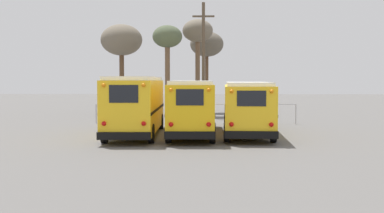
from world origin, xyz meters
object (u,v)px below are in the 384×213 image
object	(u,v)px
school_bus_0	(136,104)
bare_tree_3	(122,41)
bare_tree_1	(207,45)
school_bus_2	(247,106)
bare_tree_2	(198,34)
bare_tree_0	(167,40)
utility_pole	(203,58)
school_bus_1	(192,105)

from	to	relation	value
school_bus_0	bare_tree_3	world-z (taller)	bare_tree_3
bare_tree_1	school_bus_2	bearing A→B (deg)	-82.80
bare_tree_1	bare_tree_2	distance (m)	4.42
school_bus_2	bare_tree_1	distance (m)	19.43
bare_tree_0	bare_tree_2	bearing A→B (deg)	44.39
utility_pole	bare_tree_3	distance (m)	8.32
bare_tree_0	bare_tree_3	distance (m)	5.59
bare_tree_1	bare_tree_3	size ratio (longest dim) A/B	0.96
utility_pole	school_bus_0	bearing A→B (deg)	-106.02
bare_tree_0	bare_tree_3	bearing A→B (deg)	142.13
bare_tree_0	bare_tree_2	size ratio (longest dim) A/B	0.91
school_bus_0	school_bus_2	distance (m)	6.32
school_bus_0	utility_pole	size ratio (longest dim) A/B	1.02
utility_pole	bare_tree_2	bearing A→B (deg)	102.22
school_bus_1	bare_tree_0	distance (m)	13.28
school_bus_0	bare_tree_2	world-z (taller)	bare_tree_2
school_bus_2	bare_tree_0	distance (m)	14.05
utility_pole	bare_tree_3	size ratio (longest dim) A/B	1.17
utility_pole	bare_tree_2	world-z (taller)	utility_pole
bare_tree_1	bare_tree_3	xyz separation A→B (m)	(-7.63, -3.26, 0.14)
school_bus_1	bare_tree_3	size ratio (longest dim) A/B	1.29
school_bus_0	bare_tree_1	world-z (taller)	bare_tree_1
utility_pole	bare_tree_1	xyz separation A→B (m)	(0.26, 6.72, 1.56)
bare_tree_0	bare_tree_3	world-z (taller)	bare_tree_3
utility_pole	bare_tree_0	bearing A→B (deg)	179.43
school_bus_1	bare_tree_1	size ratio (longest dim) A/B	1.35
school_bus_2	utility_pole	bearing A→B (deg)	102.35
school_bus_0	school_bus_2	xyz separation A→B (m)	(6.27, 0.77, -0.15)
bare_tree_3	school_bus_0	bearing A→B (deg)	-77.07
bare_tree_0	school_bus_2	bearing A→B (deg)	-65.03
bare_tree_0	utility_pole	bearing A→B (deg)	-0.57
school_bus_2	bare_tree_0	size ratio (longest dim) A/B	1.32
school_bus_0	bare_tree_0	bearing A→B (deg)	86.89
school_bus_0	school_bus_2	size ratio (longest dim) A/B	0.96
school_bus_2	bare_tree_1	xyz separation A→B (m)	(-2.36, 18.68, 4.83)
school_bus_2	school_bus_1	bearing A→B (deg)	-176.40
bare_tree_2	utility_pole	bearing A→B (deg)	-77.78
school_bus_1	bare_tree_3	bearing A→B (deg)	113.71
utility_pole	bare_tree_0	size ratio (longest dim) A/B	1.24
school_bus_0	school_bus_1	size ratio (longest dim) A/B	0.92
school_bus_1	school_bus_0	bearing A→B (deg)	-169.58
school_bus_0	school_bus_2	bearing A→B (deg)	7.03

